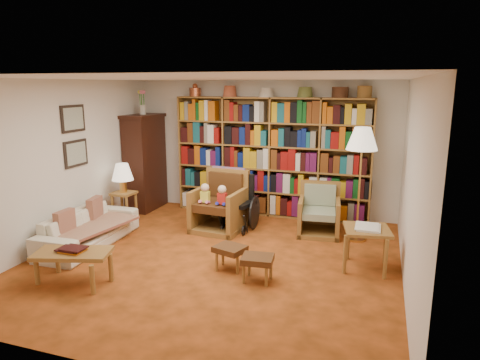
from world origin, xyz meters
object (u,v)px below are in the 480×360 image
at_px(sofa, 89,228).
at_px(footstool_a, 230,250).
at_px(floor_lamp, 362,143).
at_px(coffee_table, 73,256).
at_px(wheelchair, 240,204).
at_px(armchair_sage, 320,214).
at_px(side_table_papers, 367,234).
at_px(side_table_lamp, 124,201).
at_px(armchair_leather, 221,205).
at_px(footstool_b, 258,261).

bearing_deg(sofa, footstool_a, -96.22).
height_order(floor_lamp, coffee_table, floor_lamp).
relative_size(wheelchair, floor_lamp, 0.52).
relative_size(armchair_sage, side_table_papers, 1.24).
height_order(sofa, wheelchair, wheelchair).
relative_size(sofa, side_table_lamp, 3.23).
distance_m(sofa, armchair_sage, 3.69).
height_order(armchair_leather, footstool_b, armchair_leather).
distance_m(wheelchair, footstool_a, 1.75).
height_order(side_table_papers, footstool_b, side_table_papers).
xyz_separation_m(floor_lamp, footstool_b, (-1.09, -1.91, -1.28)).
height_order(armchair_leather, side_table_papers, armchair_leather).
distance_m(armchair_leather, footstool_b, 2.12).
xyz_separation_m(side_table_papers, footstool_b, (-1.27, -0.81, -0.22)).
relative_size(armchair_sage, footstool_b, 1.98).
height_order(sofa, armchair_sage, armchair_sage).
bearing_deg(coffee_table, armchair_leather, 68.78).
distance_m(armchair_leather, footstool_a, 1.72).
xyz_separation_m(armchair_sage, side_table_papers, (0.79, -1.26, 0.17)).
distance_m(floor_lamp, coffee_table, 4.36).
bearing_deg(sofa, coffee_table, -152.30).
bearing_deg(side_table_papers, floor_lamp, 99.28).
bearing_deg(footstool_b, floor_lamp, 60.29).
distance_m(side_table_lamp, armchair_sage, 3.43).
distance_m(wheelchair, floor_lamp, 2.25).
xyz_separation_m(sofa, wheelchair, (1.95, 1.52, 0.16)).
relative_size(armchair_sage, footstool_a, 1.80).
bearing_deg(armchair_leather, armchair_sage, 10.19).
bearing_deg(floor_lamp, armchair_sage, 165.39).
height_order(sofa, footstool_a, sofa).
distance_m(side_table_lamp, armchair_leather, 1.77).
height_order(floor_lamp, footstool_a, floor_lamp).
xyz_separation_m(side_table_lamp, armchair_sage, (3.39, 0.55, -0.08)).
relative_size(armchair_leather, side_table_papers, 1.51).
bearing_deg(footstool_a, armchair_leather, 114.59).
xyz_separation_m(sofa, side_table_papers, (4.08, 0.42, 0.22)).
xyz_separation_m(armchair_leather, side_table_papers, (2.43, -0.96, 0.07)).
height_order(armchair_sage, floor_lamp, floor_lamp).
relative_size(wheelchair, footstool_b, 2.21).
height_order(wheelchair, footstool_a, wheelchair).
bearing_deg(sofa, side_table_lamp, 2.96).
distance_m(side_table_lamp, wheelchair, 2.09).
xyz_separation_m(footstool_a, coffee_table, (-1.70, -0.99, 0.09)).
height_order(floor_lamp, footstool_b, floor_lamp).
distance_m(sofa, footstool_b, 2.83).
relative_size(armchair_sage, wheelchair, 0.90).
xyz_separation_m(footstool_a, footstool_b, (0.45, -0.22, 0.00)).
bearing_deg(footstool_a, side_table_lamp, 152.26).
bearing_deg(wheelchair, coffee_table, -115.61).
xyz_separation_m(armchair_sage, footstool_b, (-0.48, -2.07, -0.05)).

